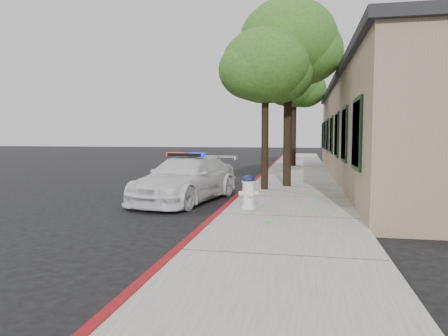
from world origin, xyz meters
The scene contains 9 objects.
ground centered at (0.00, 0.00, 0.00)m, with size 120.00×120.00×0.00m, color black.
sidewalk centered at (1.60, 3.00, 0.07)m, with size 3.20×60.00×0.15m, color gray.
red_curb centered at (0.06, 3.00, 0.08)m, with size 0.14×60.00×0.16m, color maroon.
clapboard_building centered at (6.69, 9.00, 2.13)m, with size 7.30×20.89×4.24m.
police_car centered at (-1.39, 2.48, 0.65)m, with size 2.68×4.75×1.42m.
fire_hydrant centered at (0.68, 0.74, 0.57)m, with size 0.49×0.42×0.84m.
street_tree_near centered at (0.72, 4.47, 4.05)m, with size 3.01×2.85×5.23m.
street_tree_mid centered at (1.42, 5.57, 4.99)m, with size 3.65×3.36×6.42m.
street_tree_far centered at (1.41, 15.42, 4.80)m, with size 3.54×3.27×6.18m.
Camera 1 is at (1.96, -8.99, 1.90)m, focal length 32.95 mm.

